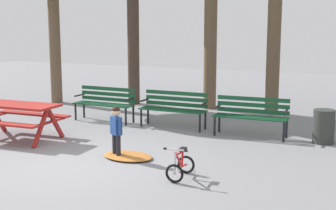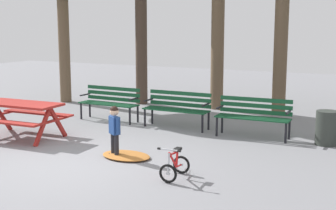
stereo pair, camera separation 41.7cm
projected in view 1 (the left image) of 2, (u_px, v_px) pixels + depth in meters
ground at (72, 165)px, 8.33m from camera, size 36.00×36.00×0.00m
picnic_table at (17, 112)px, 10.10m from camera, size 1.86×1.43×0.79m
park_bench_far_left at (105, 101)px, 12.05m from camera, size 1.61×0.49×0.85m
park_bench_left at (174, 106)px, 11.28m from camera, size 1.60×0.46×0.85m
park_bench_right at (251, 113)px, 10.38m from camera, size 1.62×0.52×0.85m
child_standing at (116, 128)px, 8.68m from camera, size 0.32×0.26×0.96m
kids_bicycle at (181, 166)px, 7.59m from camera, size 0.39×0.57×0.54m
leaf_pile at (128, 156)px, 8.76m from camera, size 1.03×0.77×0.07m
trash_bin at (324, 126)px, 9.80m from camera, size 0.44×0.44×0.70m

